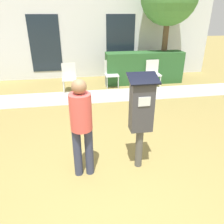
# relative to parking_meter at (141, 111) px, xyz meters

# --- Properties ---
(ground_plane) EXTENTS (40.00, 40.00, 0.00)m
(ground_plane) POSITION_rel_parking_meter_xyz_m (-0.57, -0.64, -1.02)
(ground_plane) COLOR olive
(sidewalk) EXTENTS (12.00, 1.10, 0.02)m
(sidewalk) POSITION_rel_parking_meter_xyz_m (-0.57, 3.40, -1.01)
(sidewalk) COLOR beige
(sidewalk) RESTS_ON ground
(building_facade) EXTENTS (10.00, 0.26, 3.20)m
(building_facade) POSITION_rel_parking_meter_xyz_m (-0.57, 5.78, 0.58)
(building_facade) COLOR silver
(building_facade) RESTS_ON ground
(parking_meter) EXTENTS (0.44, 0.31, 1.59)m
(parking_meter) POSITION_rel_parking_meter_xyz_m (0.00, 0.00, 0.00)
(parking_meter) COLOR #4C4C4C
(parking_meter) RESTS_ON ground
(person_standing) EXTENTS (0.32, 0.32, 1.58)m
(person_standing) POSITION_rel_parking_meter_xyz_m (-0.91, -0.05, -0.09)
(person_standing) COLOR #333851
(person_standing) RESTS_ON ground
(outdoor_chair_left) EXTENTS (0.44, 0.44, 0.90)m
(outdoor_chair_left) POSITION_rel_parking_meter_xyz_m (-1.17, 4.05, -0.49)
(outdoor_chair_left) COLOR silver
(outdoor_chair_left) RESTS_ON ground
(outdoor_chair_middle) EXTENTS (0.44, 0.44, 0.90)m
(outdoor_chair_middle) POSITION_rel_parking_meter_xyz_m (0.24, 4.29, -0.49)
(outdoor_chair_middle) COLOR silver
(outdoor_chair_middle) RESTS_ON ground
(outdoor_chair_right) EXTENTS (0.44, 0.44, 0.90)m
(outdoor_chair_right) POSITION_rel_parking_meter_xyz_m (1.65, 4.10, -0.49)
(outdoor_chair_right) COLOR silver
(outdoor_chair_right) RESTS_ON ground
(hedge_row) EXTENTS (2.75, 0.60, 1.10)m
(hedge_row) POSITION_rel_parking_meter_xyz_m (1.48, 4.57, -0.47)
(hedge_row) COLOR #285628
(hedge_row) RESTS_ON ground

